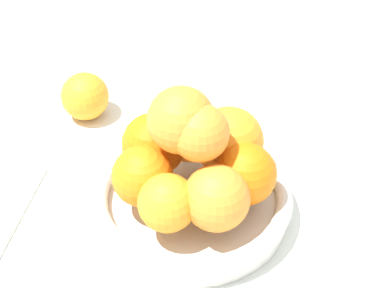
{
  "coord_description": "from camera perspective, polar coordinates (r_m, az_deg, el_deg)",
  "views": [
    {
      "loc": [
        -0.52,
        -0.17,
        0.56
      ],
      "look_at": [
        0.0,
        0.0,
        0.11
      ],
      "focal_mm": 60.0,
      "sensor_mm": 36.0,
      "label": 1
    }
  ],
  "objects": [
    {
      "name": "stray_orange",
      "position": [
        0.92,
        -9.49,
        4.21
      ],
      "size": [
        0.07,
        0.07,
        0.07
      ],
      "primitive_type": "sphere",
      "color": "orange",
      "rests_on": "ground_plane"
    },
    {
      "name": "fruit_bowl",
      "position": [
        0.76,
        0.0,
        -5.09
      ],
      "size": [
        0.24,
        0.24,
        0.04
      ],
      "color": "silver",
      "rests_on": "ground_plane"
    },
    {
      "name": "orange_pile",
      "position": [
        0.72,
        0.14,
        -0.9
      ],
      "size": [
        0.19,
        0.19,
        0.14
      ],
      "color": "orange",
      "rests_on": "fruit_bowl"
    },
    {
      "name": "ground_plane",
      "position": [
        0.78,
        0.0,
        -6.17
      ],
      "size": [
        4.0,
        4.0,
        0.0
      ],
      "primitive_type": "plane",
      "color": "silver"
    }
  ]
}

